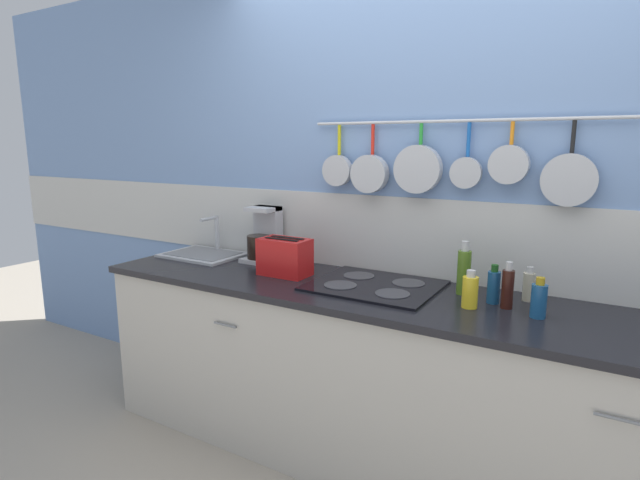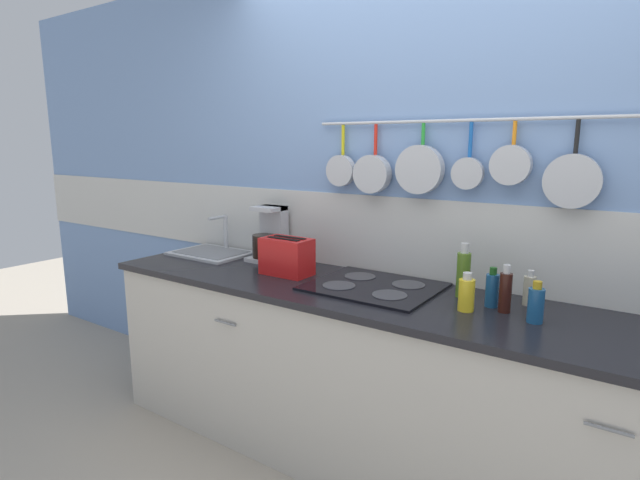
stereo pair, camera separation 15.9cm
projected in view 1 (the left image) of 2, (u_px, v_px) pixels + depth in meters
The scene contains 14 objects.
ground_plane at pixel (405, 472), 2.45m from camera, with size 12.00×12.00×0.00m, color #9E9384.
wall_back at pixel (440, 207), 2.52m from camera, with size 7.20×0.15×2.60m.
cabinet_base at pixel (408, 391), 2.37m from camera, with size 3.34×0.65×0.86m.
countertop at pixel (411, 300), 2.28m from camera, with size 3.38×0.67×0.03m.
sink_basin at pixel (204, 253), 3.10m from camera, with size 0.48×0.36×0.24m.
coffee_maker at pixel (264, 238), 2.96m from camera, with size 0.18×0.21×0.32m.
toaster at pixel (285, 257), 2.64m from camera, with size 0.28×0.16×0.20m.
cooktop at pixel (375, 285), 2.44m from camera, with size 0.60×0.51×0.01m.
bottle_vinegar at pixel (464, 271), 2.30m from camera, with size 0.06×0.06×0.25m.
bottle_sesame_oil at pixel (470, 291), 2.12m from camera, with size 0.07×0.07×0.16m.
bottle_hot_sauce at pixel (494, 286), 2.18m from camera, with size 0.06×0.06×0.17m.
bottle_dish_soap at pixel (508, 288), 2.11m from camera, with size 0.05×0.05×0.20m.
bottle_cooking_wine at pixel (529, 286), 2.21m from camera, with size 0.05×0.05×0.15m.
bottle_olive_oil at pixel (539, 300), 1.99m from camera, with size 0.06×0.06×0.17m.
Camera 1 is at (0.76, -2.09, 1.59)m, focal length 28.00 mm.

